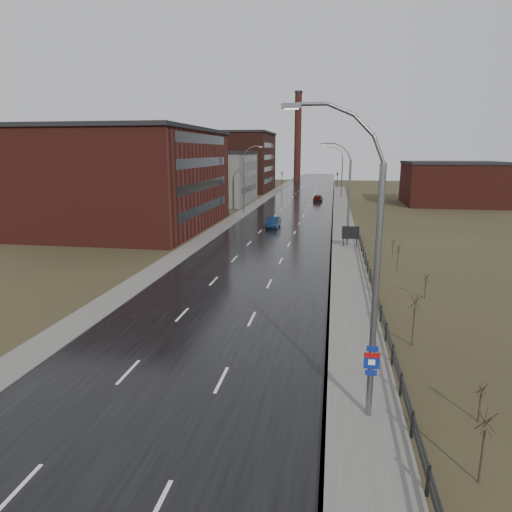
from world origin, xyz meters
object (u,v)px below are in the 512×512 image
(streetlight_main, at_px, (368,271))
(billboard, at_px, (350,233))
(car_near, at_px, (273,223))
(car_far, at_px, (318,198))

(streetlight_main, bearing_deg, billboard, 88.92)
(car_near, distance_m, car_far, 36.30)
(billboard, xyz_separation_m, car_far, (-5.25, 48.07, -0.93))
(billboard, distance_m, car_near, 15.78)
(streetlight_main, xyz_separation_m, car_near, (-9.47, 45.51, -5.31))
(billboard, bearing_deg, streetlight_main, -91.08)
(billboard, distance_m, car_far, 48.36)
(billboard, bearing_deg, car_far, 96.23)
(car_near, xyz_separation_m, car_far, (4.85, 35.97, -0.02))
(car_near, height_order, car_far, car_near)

